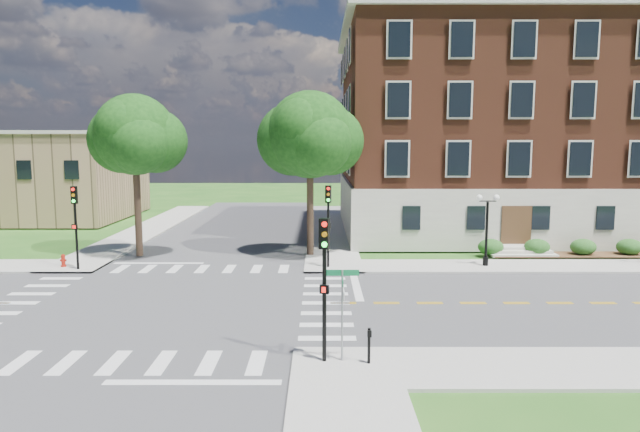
{
  "coord_description": "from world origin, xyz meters",
  "views": [
    {
      "loc": [
        6.94,
        -25.56,
        7.34
      ],
      "look_at": [
        6.93,
        6.81,
        3.2
      ],
      "focal_mm": 32.0,
      "sensor_mm": 36.0,
      "label": 1
    }
  ],
  "objects_px": {
    "push_button_post": "(369,344)",
    "traffic_signal_nw": "(75,217)",
    "traffic_signal_ne": "(328,215)",
    "traffic_signal_se": "(324,271)",
    "twin_lamp_west": "(487,225)",
    "fire_hydrant": "(63,261)",
    "street_sign_pole": "(342,297)"
  },
  "relations": [
    {
      "from": "traffic_signal_nw",
      "to": "twin_lamp_west",
      "type": "distance_m",
      "value": 23.87
    },
    {
      "from": "traffic_signal_nw",
      "to": "fire_hydrant",
      "type": "bearing_deg",
      "value": 149.43
    },
    {
      "from": "push_button_post",
      "to": "fire_hydrant",
      "type": "bearing_deg",
      "value": 138.39
    },
    {
      "from": "traffic_signal_ne",
      "to": "street_sign_pole",
      "type": "distance_m",
      "value": 14.52
    },
    {
      "from": "traffic_signal_ne",
      "to": "street_sign_pole",
      "type": "bearing_deg",
      "value": -88.94
    },
    {
      "from": "push_button_post",
      "to": "traffic_signal_nw",
      "type": "bearing_deg",
      "value": 137.7
    },
    {
      "from": "traffic_signal_se",
      "to": "push_button_post",
      "type": "xyz_separation_m",
      "value": [
        1.47,
        -0.21,
        -2.39
      ]
    },
    {
      "from": "traffic_signal_se",
      "to": "twin_lamp_west",
      "type": "bearing_deg",
      "value": 57.13
    },
    {
      "from": "fire_hydrant",
      "to": "traffic_signal_nw",
      "type": "bearing_deg",
      "value": -30.57
    },
    {
      "from": "twin_lamp_west",
      "to": "street_sign_pole",
      "type": "relative_size",
      "value": 1.36
    },
    {
      "from": "fire_hydrant",
      "to": "traffic_signal_ne",
      "type": "bearing_deg",
      "value": -0.39
    },
    {
      "from": "traffic_signal_se",
      "to": "street_sign_pole",
      "type": "relative_size",
      "value": 1.55
    },
    {
      "from": "traffic_signal_ne",
      "to": "traffic_signal_se",
      "type": "bearing_deg",
      "value": -91.3
    },
    {
      "from": "traffic_signal_ne",
      "to": "push_button_post",
      "type": "relative_size",
      "value": 4.0
    },
    {
      "from": "twin_lamp_west",
      "to": "traffic_signal_nw",
      "type": "bearing_deg",
      "value": -177.51
    },
    {
      "from": "traffic_signal_ne",
      "to": "street_sign_pole",
      "type": "height_order",
      "value": "traffic_signal_ne"
    },
    {
      "from": "traffic_signal_se",
      "to": "traffic_signal_ne",
      "type": "height_order",
      "value": "same"
    },
    {
      "from": "traffic_signal_ne",
      "to": "traffic_signal_nw",
      "type": "bearing_deg",
      "value": -177.76
    },
    {
      "from": "traffic_signal_ne",
      "to": "fire_hydrant",
      "type": "distance_m",
      "value": 15.84
    },
    {
      "from": "twin_lamp_west",
      "to": "street_sign_pole",
      "type": "bearing_deg",
      "value": -121.32
    },
    {
      "from": "traffic_signal_se",
      "to": "push_button_post",
      "type": "height_order",
      "value": "traffic_signal_se"
    },
    {
      "from": "traffic_signal_ne",
      "to": "traffic_signal_nw",
      "type": "height_order",
      "value": "same"
    },
    {
      "from": "traffic_signal_ne",
      "to": "twin_lamp_west",
      "type": "bearing_deg",
      "value": 2.86
    },
    {
      "from": "push_button_post",
      "to": "fire_hydrant",
      "type": "distance_m",
      "value": 22.39
    },
    {
      "from": "traffic_signal_se",
      "to": "traffic_signal_ne",
      "type": "relative_size",
      "value": 1.0
    },
    {
      "from": "traffic_signal_ne",
      "to": "twin_lamp_west",
      "type": "distance_m",
      "value": 9.41
    },
    {
      "from": "push_button_post",
      "to": "fire_hydrant",
      "type": "xyz_separation_m",
      "value": [
        -16.74,
        14.87,
        -0.33
      ]
    },
    {
      "from": "traffic_signal_se",
      "to": "push_button_post",
      "type": "bearing_deg",
      "value": -8.23
    },
    {
      "from": "traffic_signal_ne",
      "to": "push_button_post",
      "type": "xyz_separation_m",
      "value": [
        1.14,
        -14.76,
        -2.39
      ]
    },
    {
      "from": "push_button_post",
      "to": "twin_lamp_west",
      "type": "bearing_deg",
      "value": 61.6
    },
    {
      "from": "traffic_signal_nw",
      "to": "street_sign_pole",
      "type": "height_order",
      "value": "traffic_signal_nw"
    },
    {
      "from": "street_sign_pole",
      "to": "push_button_post",
      "type": "distance_m",
      "value": 1.77
    }
  ]
}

